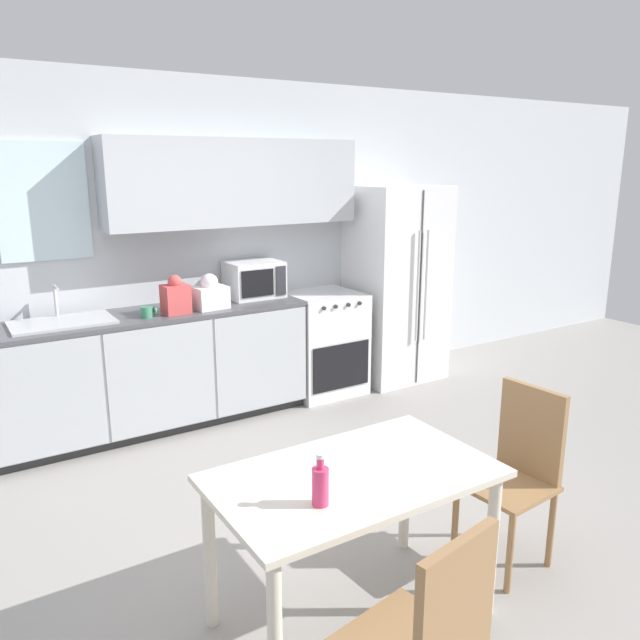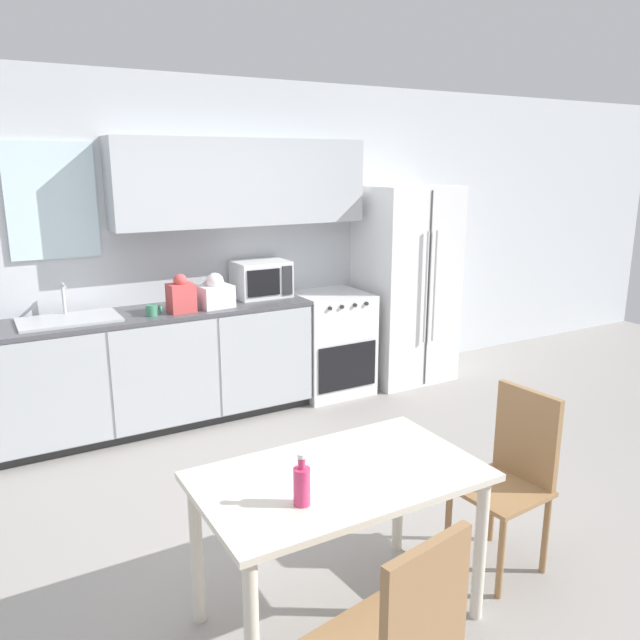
% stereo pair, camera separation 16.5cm
% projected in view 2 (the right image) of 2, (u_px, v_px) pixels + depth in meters
% --- Properties ---
extents(ground_plane, '(12.00, 12.00, 0.00)m').
position_uv_depth(ground_plane, '(297.00, 526.00, 3.58)').
color(ground_plane, gray).
extents(wall_back, '(12.00, 0.38, 2.70)m').
position_uv_depth(wall_back, '(185.00, 236.00, 5.05)').
color(wall_back, silver).
rests_on(wall_back, ground_plane).
extents(kitchen_counter, '(2.48, 0.61, 0.93)m').
position_uv_depth(kitchen_counter, '(157.00, 368.00, 4.86)').
color(kitchen_counter, '#333333').
rests_on(kitchen_counter, ground_plane).
extents(oven_range, '(0.65, 0.63, 0.91)m').
position_uv_depth(oven_range, '(329.00, 343.00, 5.61)').
color(oven_range, white).
rests_on(oven_range, ground_plane).
extents(refrigerator, '(0.82, 0.70, 1.83)m').
position_uv_depth(refrigerator, '(406.00, 285.00, 5.87)').
color(refrigerator, white).
rests_on(refrigerator, ground_plane).
extents(kitchen_sink, '(0.69, 0.43, 0.25)m').
position_uv_depth(kitchen_sink, '(69.00, 319.00, 4.47)').
color(kitchen_sink, '#B7BABC').
rests_on(kitchen_sink, kitchen_counter).
extents(microwave, '(0.45, 0.35, 0.30)m').
position_uv_depth(microwave, '(261.00, 279.00, 5.25)').
color(microwave, silver).
rests_on(microwave, kitchen_counter).
extents(coffee_mug, '(0.11, 0.08, 0.08)m').
position_uv_depth(coffee_mug, '(153.00, 310.00, 4.61)').
color(coffee_mug, '#3F8C66').
rests_on(coffee_mug, kitchen_counter).
extents(grocery_bag_0, '(0.20, 0.17, 0.29)m').
position_uv_depth(grocery_bag_0, '(181.00, 295.00, 4.71)').
color(grocery_bag_0, '#D14C4C').
rests_on(grocery_bag_0, kitchen_counter).
extents(grocery_bag_1, '(0.27, 0.23, 0.27)m').
position_uv_depth(grocery_bag_1, '(215.00, 293.00, 4.87)').
color(grocery_bag_1, white).
rests_on(grocery_bag_1, kitchen_counter).
extents(dining_table, '(1.23, 0.73, 0.73)m').
position_uv_depth(dining_table, '(339.00, 495.00, 2.70)').
color(dining_table, beige).
rests_on(dining_table, ground_plane).
extents(dining_chair_near, '(0.46, 0.46, 0.93)m').
position_uv_depth(dining_chair_near, '(404.00, 640.00, 2.00)').
color(dining_chair_near, '#997047').
rests_on(dining_chair_near, ground_plane).
extents(dining_chair_side, '(0.43, 0.43, 0.93)m').
position_uv_depth(dining_chair_side, '(513.00, 467.00, 3.15)').
color(dining_chair_side, '#997047').
rests_on(dining_chair_side, ground_plane).
extents(drink_bottle, '(0.07, 0.07, 0.22)m').
position_uv_depth(drink_bottle, '(302.00, 484.00, 2.41)').
color(drink_bottle, '#DB386B').
rests_on(drink_bottle, dining_table).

